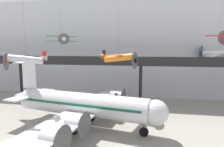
# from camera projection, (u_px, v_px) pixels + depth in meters

# --- Properties ---
(hangar_back_wall) EXTENTS (140.00, 3.00, 24.97)m
(hangar_back_wall) POSITION_uv_depth(u_px,v_px,m) (142.00, 48.00, 50.78)
(hangar_back_wall) COLOR silver
(hangar_back_wall) RESTS_ON ground
(mezzanine_walkway) EXTENTS (110.00, 3.20, 10.60)m
(mezzanine_walkway) POSITION_uv_depth(u_px,v_px,m) (141.00, 64.00, 43.80)
(mezzanine_walkway) COLOR black
(mezzanine_walkway) RESTS_ON ground
(airliner_silver_main) EXTENTS (27.06, 31.14, 10.52)m
(airliner_silver_main) POSITION_uv_depth(u_px,v_px,m) (81.00, 104.00, 31.20)
(airliner_silver_main) COLOR silver
(airliner_silver_main) RESTS_ON ground
(suspended_plane_green_biplane) EXTENTS (5.89, 5.44, 7.61)m
(suspended_plane_green_biplane) POSITION_uv_depth(u_px,v_px,m) (62.00, 39.00, 43.15)
(suspended_plane_green_biplane) COLOR #1E6B33
(suspended_plane_white_twin) EXTENTS (8.24, 9.04, 11.11)m
(suspended_plane_white_twin) POSITION_uv_depth(u_px,v_px,m) (218.00, 54.00, 43.66)
(suspended_plane_white_twin) COLOR silver
(suspended_plane_silver_racer) EXTENTS (6.17, 7.15, 11.39)m
(suspended_plane_silver_racer) POSITION_uv_depth(u_px,v_px,m) (26.00, 60.00, 28.96)
(suspended_plane_silver_racer) COLOR silver
(suspended_plane_orange_highwing) EXTENTS (7.30, 8.67, 11.89)m
(suspended_plane_orange_highwing) POSITION_uv_depth(u_px,v_px,m) (119.00, 58.00, 36.83)
(suspended_plane_orange_highwing) COLOR orange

